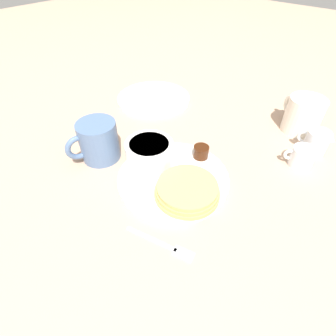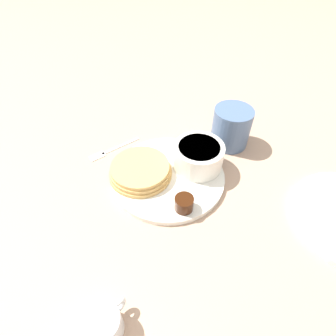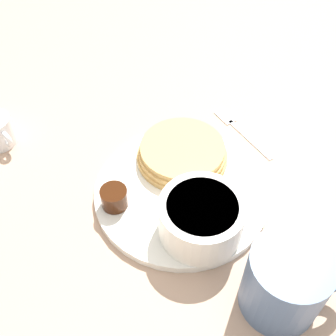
{
  "view_description": "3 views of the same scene",
  "coord_description": "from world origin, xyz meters",
  "px_view_note": "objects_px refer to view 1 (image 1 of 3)",
  "views": [
    {
      "loc": [
        0.27,
        -0.32,
        0.43
      ],
      "look_at": [
        -0.0,
        -0.02,
        0.05
      ],
      "focal_mm": 28.0,
      "sensor_mm": 36.0,
      "label": 1
    },
    {
      "loc": [
        0.15,
        0.36,
        0.44
      ],
      "look_at": [
        0.01,
        0.02,
        0.05
      ],
      "focal_mm": 28.0,
      "sensor_mm": 36.0,
      "label": 2
    },
    {
      "loc": [
        -0.35,
        0.14,
        0.49
      ],
      "look_at": [
        0.02,
        0.01,
        0.04
      ],
      "focal_mm": 45.0,
      "sensor_mm": 36.0,
      "label": 3
    }
  ],
  "objects_px": {
    "bowl": "(151,151)",
    "creamer_pitcher_far": "(316,142)",
    "fork": "(167,246)",
    "creamer_pitcher_near": "(302,157)",
    "second_mug": "(303,115)",
    "plate": "(173,178)",
    "coffee_mug": "(98,141)"
  },
  "relations": [
    {
      "from": "creamer_pitcher_near",
      "to": "second_mug",
      "type": "height_order",
      "value": "second_mug"
    },
    {
      "from": "bowl",
      "to": "creamer_pitcher_near",
      "type": "relative_size",
      "value": 1.55
    },
    {
      "from": "creamer_pitcher_near",
      "to": "second_mug",
      "type": "bearing_deg",
      "value": 112.95
    },
    {
      "from": "creamer_pitcher_far",
      "to": "second_mug",
      "type": "bearing_deg",
      "value": 131.51
    },
    {
      "from": "plate",
      "to": "creamer_pitcher_near",
      "type": "distance_m",
      "value": 0.31
    },
    {
      "from": "creamer_pitcher_near",
      "to": "creamer_pitcher_far",
      "type": "distance_m",
      "value": 0.07
    },
    {
      "from": "plate",
      "to": "fork",
      "type": "distance_m",
      "value": 0.17
    },
    {
      "from": "plate",
      "to": "second_mug",
      "type": "height_order",
      "value": "second_mug"
    },
    {
      "from": "bowl",
      "to": "fork",
      "type": "distance_m",
      "value": 0.23
    },
    {
      "from": "second_mug",
      "to": "creamer_pitcher_far",
      "type": "bearing_deg",
      "value": -48.49
    },
    {
      "from": "plate",
      "to": "creamer_pitcher_far",
      "type": "height_order",
      "value": "creamer_pitcher_far"
    },
    {
      "from": "coffee_mug",
      "to": "creamer_pitcher_near",
      "type": "bearing_deg",
      "value": 37.76
    },
    {
      "from": "coffee_mug",
      "to": "plate",
      "type": "bearing_deg",
      "value": 16.72
    },
    {
      "from": "bowl",
      "to": "creamer_pitcher_far",
      "type": "relative_size",
      "value": 1.35
    },
    {
      "from": "creamer_pitcher_near",
      "to": "creamer_pitcher_far",
      "type": "height_order",
      "value": "creamer_pitcher_far"
    },
    {
      "from": "creamer_pitcher_near",
      "to": "creamer_pitcher_far",
      "type": "xyz_separation_m",
      "value": [
        0.01,
        0.07,
        0.01
      ]
    },
    {
      "from": "coffee_mug",
      "to": "creamer_pitcher_far",
      "type": "height_order",
      "value": "coffee_mug"
    },
    {
      "from": "plate",
      "to": "bowl",
      "type": "relative_size",
      "value": 2.27
    },
    {
      "from": "bowl",
      "to": "coffee_mug",
      "type": "relative_size",
      "value": 0.87
    },
    {
      "from": "bowl",
      "to": "coffee_mug",
      "type": "height_order",
      "value": "coffee_mug"
    },
    {
      "from": "second_mug",
      "to": "plate",
      "type": "bearing_deg",
      "value": -109.0
    },
    {
      "from": "plate",
      "to": "creamer_pitcher_near",
      "type": "xyz_separation_m",
      "value": [
        0.2,
        0.24,
        0.02
      ]
    },
    {
      "from": "plate",
      "to": "creamer_pitcher_far",
      "type": "bearing_deg",
      "value": 57.16
    },
    {
      "from": "bowl",
      "to": "coffee_mug",
      "type": "bearing_deg",
      "value": -152.39
    },
    {
      "from": "coffee_mug",
      "to": "second_mug",
      "type": "xyz_separation_m",
      "value": [
        0.32,
        0.44,
        -0.0
      ]
    },
    {
      "from": "coffee_mug",
      "to": "creamer_pitcher_far",
      "type": "bearing_deg",
      "value": 43.33
    },
    {
      "from": "plate",
      "to": "coffee_mug",
      "type": "bearing_deg",
      "value": -163.28
    },
    {
      "from": "bowl",
      "to": "fork",
      "type": "height_order",
      "value": "bowl"
    },
    {
      "from": "creamer_pitcher_near",
      "to": "fork",
      "type": "distance_m",
      "value": 0.39
    },
    {
      "from": "plate",
      "to": "coffee_mug",
      "type": "distance_m",
      "value": 0.2
    },
    {
      "from": "creamer_pitcher_near",
      "to": "fork",
      "type": "height_order",
      "value": "creamer_pitcher_near"
    },
    {
      "from": "creamer_pitcher_far",
      "to": "fork",
      "type": "relative_size",
      "value": 0.61
    }
  ]
}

